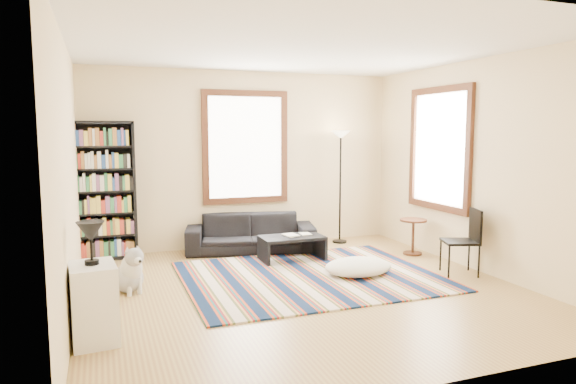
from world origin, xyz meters
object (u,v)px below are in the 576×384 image
object	(u,v)px
bookshelf	(103,191)
folding_chair	(460,242)
dog	(128,269)
white_cabinet	(94,303)
sofa	(251,233)
side_table	(413,237)
coffee_table	(292,248)
floor_lamp	(340,187)
floor_cushion	(358,267)

from	to	relation	value
bookshelf	folding_chair	xyz separation A→B (m)	(4.32, -2.44, -0.57)
folding_chair	dog	xyz separation A→B (m)	(-4.09, 0.72, -0.16)
folding_chair	white_cabinet	distance (m)	4.50
sofa	side_table	bearing A→B (deg)	-11.42
sofa	side_table	distance (m)	2.48
coffee_table	dog	world-z (taller)	dog
side_table	bookshelf	bearing A→B (deg)	163.28
folding_chair	coffee_table	bearing A→B (deg)	162.05
floor_lamp	folding_chair	distance (m)	2.41
coffee_table	side_table	xyz separation A→B (m)	(1.85, -0.27, 0.09)
coffee_table	bookshelf	bearing A→B (deg)	157.59
bookshelf	folding_chair	world-z (taller)	bookshelf
coffee_table	folding_chair	size ratio (longest dim) A/B	1.05
floor_cushion	white_cabinet	size ratio (longest dim) A/B	1.27
bookshelf	floor_cushion	bearing A→B (deg)	-33.62
coffee_table	floor_cushion	distance (m)	1.14
floor_cushion	folding_chair	world-z (taller)	folding_chair
floor_cushion	folding_chair	xyz separation A→B (m)	(1.26, -0.41, 0.32)
floor_lamp	white_cabinet	distance (m)	4.86
floor_cushion	side_table	world-z (taller)	side_table
bookshelf	floor_lamp	world-z (taller)	bookshelf
sofa	floor_lamp	size ratio (longest dim) A/B	1.06
folding_chair	dog	distance (m)	4.16
coffee_table	floor_lamp	distance (m)	1.65
folding_chair	dog	world-z (taller)	folding_chair
floor_lamp	sofa	bearing A→B (deg)	-176.37
sofa	bookshelf	xyz separation A→B (m)	(-2.12, 0.27, 0.71)
sofa	white_cabinet	world-z (taller)	white_cabinet
folding_chair	side_table	bearing A→B (deg)	107.48
white_cabinet	side_table	bearing A→B (deg)	16.73
floor_lamp	white_cabinet	world-z (taller)	floor_lamp
side_table	floor_lamp	bearing A→B (deg)	120.36
floor_cushion	dog	size ratio (longest dim) A/B	1.64
sofa	floor_cushion	bearing A→B (deg)	-48.55
floor_cushion	folding_chair	bearing A→B (deg)	-17.99
floor_lamp	side_table	xyz separation A→B (m)	(0.67, -1.14, -0.66)
floor_cushion	floor_lamp	bearing A→B (deg)	71.04
side_table	white_cabinet	bearing A→B (deg)	-158.29
floor_cushion	dog	bearing A→B (deg)	173.78
coffee_table	dog	size ratio (longest dim) A/B	1.65
coffee_table	sofa	bearing A→B (deg)	117.29
bookshelf	floor_cushion	world-z (taller)	bookshelf
coffee_table	folding_chair	distance (m)	2.30
floor_lamp	dog	bearing A→B (deg)	-155.89
floor_cushion	floor_lamp	xyz separation A→B (m)	(0.64, 1.86, 0.82)
floor_cushion	side_table	distance (m)	1.50
floor_lamp	folding_chair	world-z (taller)	floor_lamp
white_cabinet	dog	xyz separation A→B (m)	(0.36, 1.38, -0.08)
sofa	floor_lamp	bearing A→B (deg)	17.10
bookshelf	coffee_table	xyz separation A→B (m)	(2.52, -1.04, -0.82)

